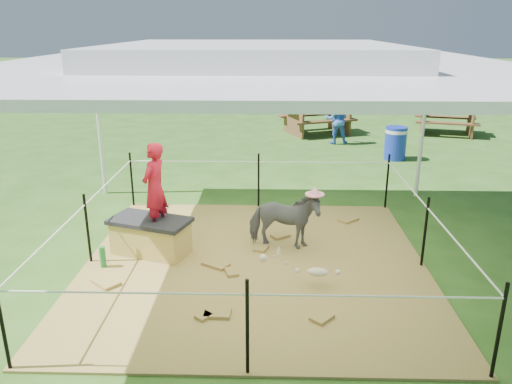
{
  "coord_description": "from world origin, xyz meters",
  "views": [
    {
      "loc": [
        0.19,
        -6.13,
        3.11
      ],
      "look_at": [
        0.0,
        0.6,
        0.85
      ],
      "focal_mm": 35.0,
      "sensor_mm": 36.0,
      "label": 1
    }
  ],
  "objects_px": {
    "straw_bale": "(151,238)",
    "distant_person": "(337,119)",
    "woman": "(154,180)",
    "trash_barrel": "(395,143)",
    "pony": "(284,221)",
    "picnic_table_near": "(317,120)",
    "picnic_table_far": "(446,122)",
    "green_bottle": "(103,257)",
    "foal": "(318,270)"
  },
  "relations": [
    {
      "from": "straw_bale",
      "to": "distant_person",
      "type": "bearing_deg",
      "value": 63.95
    },
    {
      "from": "woman",
      "to": "trash_barrel",
      "type": "height_order",
      "value": "woman"
    },
    {
      "from": "pony",
      "to": "distant_person",
      "type": "bearing_deg",
      "value": -9.04
    },
    {
      "from": "distant_person",
      "to": "picnic_table_near",
      "type": "bearing_deg",
      "value": -71.7
    },
    {
      "from": "trash_barrel",
      "to": "picnic_table_far",
      "type": "height_order",
      "value": "trash_barrel"
    },
    {
      "from": "pony",
      "to": "picnic_table_far",
      "type": "relative_size",
      "value": 0.58
    },
    {
      "from": "green_bottle",
      "to": "picnic_table_near",
      "type": "height_order",
      "value": "picnic_table_near"
    },
    {
      "from": "straw_bale",
      "to": "picnic_table_near",
      "type": "xyz_separation_m",
      "value": [
        3.08,
        8.49,
        0.15
      ]
    },
    {
      "from": "straw_bale",
      "to": "pony",
      "type": "distance_m",
      "value": 1.9
    },
    {
      "from": "straw_bale",
      "to": "picnic_table_far",
      "type": "distance_m",
      "value": 10.95
    },
    {
      "from": "pony",
      "to": "trash_barrel",
      "type": "height_order",
      "value": "pony"
    },
    {
      "from": "foal",
      "to": "straw_bale",
      "type": "bearing_deg",
      "value": 165.15
    },
    {
      "from": "pony",
      "to": "picnic_table_far",
      "type": "height_order",
      "value": "pony"
    },
    {
      "from": "picnic_table_near",
      "to": "trash_barrel",
      "type": "bearing_deg",
      "value": -82.79
    },
    {
      "from": "straw_bale",
      "to": "woman",
      "type": "height_order",
      "value": "woman"
    },
    {
      "from": "straw_bale",
      "to": "foal",
      "type": "relative_size",
      "value": 1.28
    },
    {
      "from": "trash_barrel",
      "to": "distant_person",
      "type": "xyz_separation_m",
      "value": [
        -1.21,
        1.68,
        0.27
      ]
    },
    {
      "from": "straw_bale",
      "to": "green_bottle",
      "type": "xyz_separation_m",
      "value": [
        -0.55,
        -0.45,
        -0.09
      ]
    },
    {
      "from": "foal",
      "to": "picnic_table_far",
      "type": "distance_m",
      "value": 10.48
    },
    {
      "from": "straw_bale",
      "to": "woman",
      "type": "distance_m",
      "value": 0.85
    },
    {
      "from": "pony",
      "to": "foal",
      "type": "relative_size",
      "value": 1.27
    },
    {
      "from": "trash_barrel",
      "to": "picnic_table_near",
      "type": "relative_size",
      "value": 0.41
    },
    {
      "from": "green_bottle",
      "to": "picnic_table_far",
      "type": "xyz_separation_m",
      "value": [
        7.47,
        8.94,
        0.19
      ]
    },
    {
      "from": "foal",
      "to": "picnic_table_far",
      "type": "relative_size",
      "value": 0.46
    },
    {
      "from": "foal",
      "to": "picnic_table_far",
      "type": "bearing_deg",
      "value": 70.59
    },
    {
      "from": "woman",
      "to": "straw_bale",
      "type": "bearing_deg",
      "value": -71.38
    },
    {
      "from": "foal",
      "to": "distant_person",
      "type": "height_order",
      "value": "distant_person"
    },
    {
      "from": "foal",
      "to": "picnic_table_near",
      "type": "xyz_separation_m",
      "value": [
        0.81,
        9.4,
        0.15
      ]
    },
    {
      "from": "picnic_table_far",
      "to": "foal",
      "type": "bearing_deg",
      "value": -101.78
    },
    {
      "from": "green_bottle",
      "to": "foal",
      "type": "xyz_separation_m",
      "value": [
        2.81,
        -0.46,
        0.08
      ]
    },
    {
      "from": "picnic_table_near",
      "to": "straw_bale",
      "type": "bearing_deg",
      "value": -130.94
    },
    {
      "from": "straw_bale",
      "to": "picnic_table_near",
      "type": "relative_size",
      "value": 0.53
    },
    {
      "from": "foal",
      "to": "trash_barrel",
      "type": "bearing_deg",
      "value": 75.99
    },
    {
      "from": "picnic_table_near",
      "to": "distant_person",
      "type": "height_order",
      "value": "distant_person"
    },
    {
      "from": "distant_person",
      "to": "green_bottle",
      "type": "bearing_deg",
      "value": 63.12
    },
    {
      "from": "picnic_table_far",
      "to": "distant_person",
      "type": "relative_size",
      "value": 1.32
    },
    {
      "from": "foal",
      "to": "picnic_table_near",
      "type": "height_order",
      "value": "picnic_table_near"
    },
    {
      "from": "woman",
      "to": "trash_barrel",
      "type": "xyz_separation_m",
      "value": [
        4.6,
        5.46,
        -0.71
      ]
    },
    {
      "from": "trash_barrel",
      "to": "distant_person",
      "type": "relative_size",
      "value": 0.6
    },
    {
      "from": "foal",
      "to": "picnic_table_near",
      "type": "distance_m",
      "value": 9.44
    },
    {
      "from": "pony",
      "to": "picnic_table_near",
      "type": "bearing_deg",
      "value": -4.17
    },
    {
      "from": "woman",
      "to": "green_bottle",
      "type": "relative_size",
      "value": 4.32
    },
    {
      "from": "green_bottle",
      "to": "distant_person",
      "type": "distance_m",
      "value": 8.62
    },
    {
      "from": "woman",
      "to": "pony",
      "type": "distance_m",
      "value": 1.9
    },
    {
      "from": "trash_barrel",
      "to": "picnic_table_near",
      "type": "height_order",
      "value": "picnic_table_near"
    },
    {
      "from": "foal",
      "to": "trash_barrel",
      "type": "relative_size",
      "value": 1.01
    },
    {
      "from": "pony",
      "to": "foal",
      "type": "distance_m",
      "value": 1.19
    },
    {
      "from": "foal",
      "to": "distant_person",
      "type": "distance_m",
      "value": 8.16
    },
    {
      "from": "woman",
      "to": "pony",
      "type": "xyz_separation_m",
      "value": [
        1.78,
        0.2,
        -0.65
      ]
    },
    {
      "from": "green_bottle",
      "to": "picnic_table_far",
      "type": "distance_m",
      "value": 11.65
    }
  ]
}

